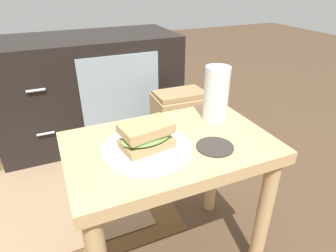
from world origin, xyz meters
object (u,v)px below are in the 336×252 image
at_px(plate, 147,148).
at_px(beer_glass, 216,95).
at_px(tv_cabinet, 90,89).
at_px(paper_bag, 179,128).
at_px(sandwich_front, 146,136).
at_px(coaster, 215,147).

xyz_separation_m(plate, beer_glass, (0.26, 0.09, 0.07)).
distance_m(tv_cabinet, paper_bag, 0.57).
xyz_separation_m(tv_cabinet, beer_glass, (0.25, -0.87, 0.25)).
bearing_deg(beer_glass, sandwich_front, -161.14).
relative_size(tv_cabinet, plate, 4.10).
height_order(beer_glass, paper_bag, beer_glass).
height_order(plate, coaster, plate).
xyz_separation_m(beer_glass, paper_bag, (0.09, 0.43, -0.35)).
bearing_deg(coaster, beer_glass, 58.65).
bearing_deg(tv_cabinet, plate, -90.36).
distance_m(plate, beer_glass, 0.28).
xyz_separation_m(plate, paper_bag, (0.35, 0.52, -0.28)).
distance_m(tv_cabinet, sandwich_front, 0.98).
bearing_deg(sandwich_front, beer_glass, 18.86).
bearing_deg(paper_bag, sandwich_front, -123.75).
height_order(beer_glass, coaster, beer_glass).
xyz_separation_m(sandwich_front, beer_glass, (0.26, 0.09, 0.04)).
relative_size(plate, paper_bag, 0.61).
relative_size(tv_cabinet, beer_glass, 5.76).
distance_m(sandwich_front, coaster, 0.18).
relative_size(coaster, paper_bag, 0.26).
relative_size(sandwich_front, paper_bag, 0.39).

